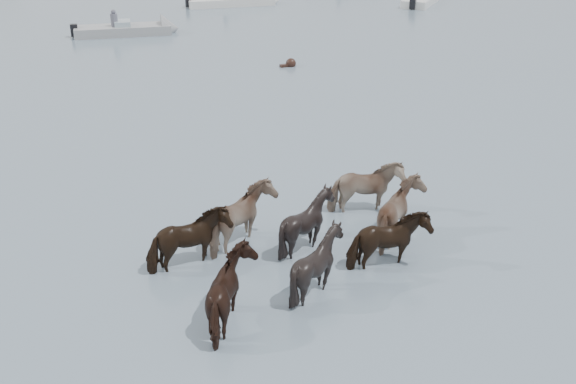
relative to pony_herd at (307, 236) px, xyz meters
name	(u,v)px	position (x,y,z in m)	size (l,w,h in m)	color
ground	(310,238)	(0.43, 0.74, -0.53)	(400.00, 400.00, 0.00)	slate
pony_herd	(307,236)	(0.00, 0.00, 0.00)	(6.35, 4.26, 1.52)	black
swimming_pony	(290,64)	(6.53, 14.57, -0.43)	(0.72, 0.44, 0.44)	black
motorboat_b	(138,30)	(2.22, 24.04, -0.31)	(5.57, 2.59, 1.92)	gray
motorboat_c	(243,2)	(10.59, 30.22, -0.31)	(6.24, 2.48, 1.92)	silver
motorboat_d	(422,0)	(21.62, 25.88, -0.30)	(4.47, 4.21, 1.92)	silver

